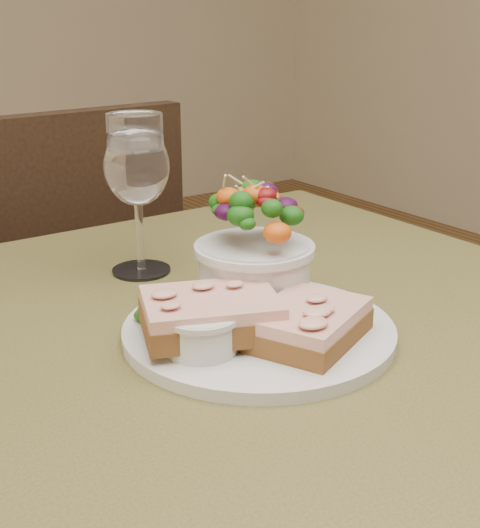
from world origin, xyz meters
TOP-DOWN VIEW (x-y plane):
  - cafe_table at (0.00, 0.00)m, footprint 0.80×0.80m
  - chair_far at (0.01, 0.69)m, footprint 0.44×0.44m
  - dinner_plate at (-0.01, -0.04)m, footprint 0.26×0.26m
  - sandwich_front at (0.01, -0.09)m, footprint 0.14×0.12m
  - sandwich_back at (-0.06, -0.03)m, footprint 0.15×0.13m
  - ramekin at (-0.08, -0.05)m, footprint 0.06×0.06m
  - salad_bowl at (0.03, 0.02)m, footprint 0.12×0.12m
  - garnish at (-0.08, 0.04)m, footprint 0.05×0.04m
  - wine_glass at (-0.02, 0.19)m, footprint 0.08×0.08m

SIDE VIEW (x-z plane):
  - chair_far at x=0.01m, z-range -0.16..0.74m
  - cafe_table at x=0.00m, z-range 0.27..1.02m
  - dinner_plate at x=-0.01m, z-range 0.75..0.76m
  - garnish at x=-0.08m, z-range 0.76..0.78m
  - sandwich_front at x=0.01m, z-range 0.76..0.79m
  - ramekin at x=-0.08m, z-range 0.76..0.80m
  - sandwich_back at x=-0.06m, z-range 0.77..0.80m
  - salad_bowl at x=0.03m, z-range 0.76..0.88m
  - wine_glass at x=-0.02m, z-range 0.79..0.96m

